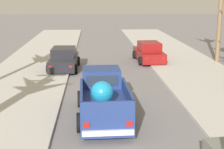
{
  "coord_description": "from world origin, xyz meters",
  "views": [
    {
      "loc": [
        -1.32,
        -5.74,
        5.16
      ],
      "look_at": [
        -0.35,
        10.46,
        1.2
      ],
      "focal_mm": 53.54,
      "sensor_mm": 36.0,
      "label": 1
    }
  ],
  "objects": [
    {
      "name": "pickup_truck",
      "position": [
        -0.9,
        7.79,
        0.81
      ],
      "size": [
        2.32,
        5.26,
        1.89
      ],
      "color": "navy",
      "rests_on": "ground"
    },
    {
      "name": "curb_left",
      "position": [
        -4.25,
        12.0,
        0.05
      ],
      "size": [
        0.16,
        60.0,
        0.1
      ],
      "primitive_type": "cube",
      "color": "silver",
      "rests_on": "ground"
    },
    {
      "name": "curb_right",
      "position": [
        4.25,
        12.0,
        0.05
      ],
      "size": [
        0.16,
        60.0,
        0.1
      ],
      "primitive_type": "cube",
      "color": "silver",
      "rests_on": "ground"
    },
    {
      "name": "car_left_mid",
      "position": [
        3.04,
        19.45,
        0.71
      ],
      "size": [
        2.17,
        4.32,
        1.54
      ],
      "color": "maroon",
      "rests_on": "ground"
    },
    {
      "name": "sidewalk_left",
      "position": [
        -5.48,
        12.0,
        0.06
      ],
      "size": [
        5.25,
        60.0,
        0.12
      ],
      "primitive_type": "cube",
      "color": "beige",
      "rests_on": "ground"
    },
    {
      "name": "sidewalk_right",
      "position": [
        5.48,
        12.0,
        0.06
      ],
      "size": [
        5.25,
        60.0,
        0.12
      ],
      "primitive_type": "cube",
      "color": "beige",
      "rests_on": "ground"
    },
    {
      "name": "car_right_mid",
      "position": [
        -3.3,
        17.11,
        0.71
      ],
      "size": [
        2.1,
        4.29,
        1.54
      ],
      "color": "black",
      "rests_on": "ground"
    }
  ]
}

